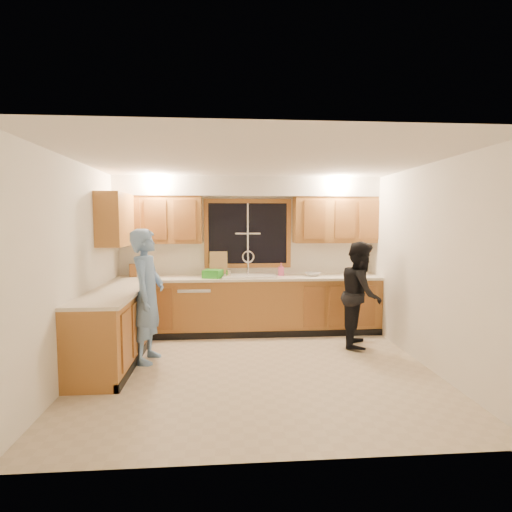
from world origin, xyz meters
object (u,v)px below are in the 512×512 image
Objects in this scene: stove at (99,342)px; soap_bottle at (281,269)px; sink at (249,280)px; bowl at (313,274)px; dish_crate at (213,274)px; knife_block at (133,270)px; woman at (361,294)px; dishwasher at (196,309)px; man at (147,296)px.

soap_bottle is (2.33, 1.91, 0.57)m from stove.
bowl is at bearing -0.85° from sink.
soap_bottle reaches higher than dish_crate.
bowl is (2.88, -0.15, -0.07)m from knife_block.
woman is at bearing -17.33° from dish_crate.
soap_bottle is at bearing 39.29° from stove.
woman is 1.38m from soap_bottle.
woman reaches higher than bowl.
dish_crate is (-0.57, -0.11, 0.12)m from sink.
stove is 3.73× the size of bowl.
dish_crate is (-2.15, 0.67, 0.23)m from woman.
bowl is at bearing 3.32° from dish_crate.
woman reaches higher than sink.
sink reaches higher than dish_crate.
dish_crate is 1.31× the size of soap_bottle.
knife_block is 0.75× the size of dish_crate.
dishwasher is 0.48× the size of man.
soap_bottle is 0.52m from bowl.
stove is 2.04m from knife_block.
sink is 1.86m from knife_block.
stove is 4.45× the size of knife_block.
knife_block is (-1.00, 0.15, 0.61)m from dishwasher.
soap_bottle is (1.91, 1.29, 0.17)m from man.
stove is 3.07m from soap_bottle.
stove is 4.37× the size of soap_bottle.
woman is 0.95m from bowl.
man is at bearing -113.79° from dishwasher.
soap_bottle is (2.38, -0.05, 0.00)m from knife_block.
bowl is at bearing -17.81° from knife_block.
dishwasher is at bearing 179.98° from bowl.
soap_bottle reaches higher than dishwasher.
sink reaches higher than knife_block.
knife_block reaches higher than stove.
soap_bottle reaches higher than stove.
knife_block is at bearing 178.83° from soap_bottle.
stove is (-1.80, -1.82, -0.41)m from sink.
stove is at bearing 152.92° from man.
soap_bottle is 0.85× the size of bowl.
dishwasher is 1.37m from man.
dishwasher is at bearing 91.77° from woman.
soap_bottle is (1.10, 0.19, 0.04)m from dish_crate.
man reaches higher than woman.
knife_block is 1.30m from dish_crate.
bowl is (1.03, -0.02, 0.08)m from sink.
stove is at bearing 126.50° from woman.
man is 1.43m from knife_block.
woman is (2.95, 0.42, -0.10)m from man.
soap_bottle reaches higher than bowl.
dish_crate is (1.23, 1.72, 0.53)m from stove.
dishwasher is 1.96m from bowl.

